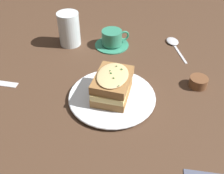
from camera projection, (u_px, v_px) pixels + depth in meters
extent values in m
plane|color=#473021|center=(105.00, 94.00, 0.76)|extent=(2.40, 2.40, 0.00)
cylinder|color=white|center=(112.00, 97.00, 0.74)|extent=(0.23, 0.23, 0.01)
torus|color=white|center=(112.00, 96.00, 0.73)|extent=(0.25, 0.25, 0.01)
cube|color=olive|center=(112.00, 92.00, 0.72)|extent=(0.10, 0.13, 0.02)
cube|color=#EAD17A|center=(112.00, 86.00, 0.71)|extent=(0.10, 0.13, 0.02)
cube|color=olive|center=(113.00, 80.00, 0.70)|extent=(0.10, 0.13, 0.02)
ellipsoid|color=#DBBC7F|center=(113.00, 75.00, 0.69)|extent=(0.09, 0.12, 0.01)
cube|color=#2D6028|center=(122.00, 69.00, 0.70)|extent=(0.01, 0.01, 0.00)
cube|color=#2D6028|center=(110.00, 70.00, 0.70)|extent=(0.00, 0.00, 0.00)
cube|color=#2D6028|center=(119.00, 86.00, 0.65)|extent=(0.00, 0.00, 0.00)
cube|color=#2D6028|center=(114.00, 78.00, 0.67)|extent=(0.01, 0.01, 0.00)
cube|color=#2D6028|center=(111.00, 73.00, 0.69)|extent=(0.01, 0.01, 0.00)
cube|color=#2D6028|center=(116.00, 66.00, 0.71)|extent=(0.00, 0.00, 0.00)
cylinder|color=#338466|center=(112.00, 44.00, 0.96)|extent=(0.12, 0.12, 0.01)
cylinder|color=#338466|center=(112.00, 37.00, 0.94)|extent=(0.07, 0.07, 0.05)
cylinder|color=#381E0F|center=(112.00, 32.00, 0.92)|extent=(0.06, 0.06, 0.00)
torus|color=#338466|center=(124.00, 36.00, 0.94)|extent=(0.04, 0.03, 0.04)
cylinder|color=silver|center=(69.00, 29.00, 0.93)|extent=(0.08, 0.08, 0.12)
cube|color=silver|center=(7.00, 84.00, 0.79)|extent=(0.07, 0.03, 0.00)
cube|color=#333335|center=(10.00, 83.00, 0.79)|extent=(0.04, 0.01, 0.00)
cube|color=#333335|center=(10.00, 84.00, 0.79)|extent=(0.04, 0.01, 0.00)
cube|color=#333335|center=(9.00, 85.00, 0.78)|extent=(0.04, 0.01, 0.00)
cube|color=silver|center=(180.00, 54.00, 0.91)|extent=(0.06, 0.10, 0.00)
ellipsoid|color=silver|center=(172.00, 41.00, 0.97)|extent=(0.06, 0.07, 0.01)
cylinder|color=brown|center=(198.00, 82.00, 0.77)|extent=(0.05, 0.05, 0.03)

